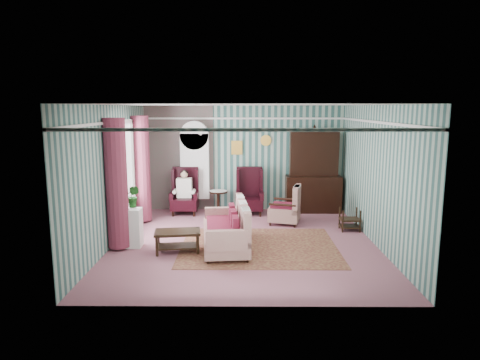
{
  "coord_description": "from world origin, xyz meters",
  "views": [
    {
      "loc": [
        -0.03,
        -8.8,
        2.85
      ],
      "look_at": [
        -0.09,
        0.6,
        1.25
      ],
      "focal_mm": 32.0,
      "sensor_mm": 36.0,
      "label": 1
    }
  ],
  "objects_px": {
    "bookcase": "(195,171)",
    "sofa": "(225,225)",
    "coffee_table": "(178,241)",
    "wingback_left": "(185,191)",
    "floral_armchair": "(285,203)",
    "dresser_hutch": "(314,169)",
    "round_side_table": "(218,202)",
    "wingback_right": "(250,191)",
    "plant_stand": "(128,228)",
    "seated_woman": "(185,192)",
    "nest_table": "(350,219)"
  },
  "relations": [
    {
      "from": "wingback_right",
      "to": "sofa",
      "type": "distance_m",
      "value": 2.92
    },
    {
      "from": "dresser_hutch",
      "to": "wingback_left",
      "type": "height_order",
      "value": "dresser_hutch"
    },
    {
      "from": "seated_woman",
      "to": "floral_armchair",
      "type": "height_order",
      "value": "seated_woman"
    },
    {
      "from": "dresser_hutch",
      "to": "sofa",
      "type": "relative_size",
      "value": 1.21
    },
    {
      "from": "plant_stand",
      "to": "floral_armchair",
      "type": "xyz_separation_m",
      "value": [
        3.4,
        1.8,
        0.13
      ]
    },
    {
      "from": "bookcase",
      "to": "floral_armchair",
      "type": "bearing_deg",
      "value": -29.69
    },
    {
      "from": "seated_woman",
      "to": "plant_stand",
      "type": "bearing_deg",
      "value": -106.22
    },
    {
      "from": "plant_stand",
      "to": "wingback_left",
      "type": "bearing_deg",
      "value": 73.78
    },
    {
      "from": "wingback_right",
      "to": "round_side_table",
      "type": "height_order",
      "value": "wingback_right"
    },
    {
      "from": "seated_woman",
      "to": "nest_table",
      "type": "bearing_deg",
      "value": -20.85
    },
    {
      "from": "bookcase",
      "to": "dresser_hutch",
      "type": "xyz_separation_m",
      "value": [
        3.25,
        -0.12,
        0.06
      ]
    },
    {
      "from": "round_side_table",
      "to": "coffee_table",
      "type": "xyz_separation_m",
      "value": [
        -0.63,
        -3.23,
        -0.08
      ]
    },
    {
      "from": "wingback_left",
      "to": "nest_table",
      "type": "xyz_separation_m",
      "value": [
        4.07,
        -1.55,
        -0.35
      ]
    },
    {
      "from": "bookcase",
      "to": "floral_armchair",
      "type": "height_order",
      "value": "bookcase"
    },
    {
      "from": "wingback_left",
      "to": "floral_armchair",
      "type": "xyz_separation_m",
      "value": [
        2.6,
        -0.95,
        -0.1
      ]
    },
    {
      "from": "round_side_table",
      "to": "nest_table",
      "type": "xyz_separation_m",
      "value": [
        3.17,
        -1.7,
        -0.03
      ]
    },
    {
      "from": "floral_armchair",
      "to": "wingback_left",
      "type": "bearing_deg",
      "value": 84.36
    },
    {
      "from": "wingback_right",
      "to": "round_side_table",
      "type": "relative_size",
      "value": 2.08
    },
    {
      "from": "wingback_right",
      "to": "plant_stand",
      "type": "xyz_separation_m",
      "value": [
        -2.55,
        -2.75,
        -0.22
      ]
    },
    {
      "from": "wingback_left",
      "to": "bookcase",
      "type": "bearing_deg",
      "value": 57.34
    },
    {
      "from": "bookcase",
      "to": "dresser_hutch",
      "type": "relative_size",
      "value": 0.95
    },
    {
      "from": "dresser_hutch",
      "to": "round_side_table",
      "type": "bearing_deg",
      "value": -177.36
    },
    {
      "from": "floral_armchair",
      "to": "coffee_table",
      "type": "bearing_deg",
      "value": 146.93
    },
    {
      "from": "nest_table",
      "to": "floral_armchair",
      "type": "relative_size",
      "value": 0.51
    },
    {
      "from": "dresser_hutch",
      "to": "floral_armchair",
      "type": "bearing_deg",
      "value": -126.41
    },
    {
      "from": "wingback_right",
      "to": "floral_armchair",
      "type": "xyz_separation_m",
      "value": [
        0.85,
        -0.95,
        -0.1
      ]
    },
    {
      "from": "coffee_table",
      "to": "wingback_left",
      "type": "bearing_deg",
      "value": 95.06
    },
    {
      "from": "round_side_table",
      "to": "floral_armchair",
      "type": "distance_m",
      "value": 2.04
    },
    {
      "from": "dresser_hutch",
      "to": "floral_armchair",
      "type": "relative_size",
      "value": 2.24
    },
    {
      "from": "dresser_hutch",
      "to": "floral_armchair",
      "type": "distance_m",
      "value": 1.65
    },
    {
      "from": "bookcase",
      "to": "floral_armchair",
      "type": "xyz_separation_m",
      "value": [
        2.35,
        -1.34,
        -0.59
      ]
    },
    {
      "from": "wingback_right",
      "to": "floral_armchair",
      "type": "bearing_deg",
      "value": -48.17
    },
    {
      "from": "wingback_right",
      "to": "sofa",
      "type": "xyz_separation_m",
      "value": [
        -0.54,
        -2.87,
        -0.13
      ]
    },
    {
      "from": "sofa",
      "to": "nest_table",
      "type": "bearing_deg",
      "value": -70.69
    },
    {
      "from": "plant_stand",
      "to": "wingback_right",
      "type": "bearing_deg",
      "value": 47.16
    },
    {
      "from": "bookcase",
      "to": "sofa",
      "type": "distance_m",
      "value": 3.46
    },
    {
      "from": "sofa",
      "to": "coffee_table",
      "type": "relative_size",
      "value": 2.17
    },
    {
      "from": "dresser_hutch",
      "to": "sofa",
      "type": "height_order",
      "value": "dresser_hutch"
    },
    {
      "from": "wingback_right",
      "to": "nest_table",
      "type": "distance_m",
      "value": 2.81
    },
    {
      "from": "coffee_table",
      "to": "floral_armchair",
      "type": "bearing_deg",
      "value": 42.5
    },
    {
      "from": "nest_table",
      "to": "wingback_right",
      "type": "bearing_deg",
      "value": 146.25
    },
    {
      "from": "plant_stand",
      "to": "dresser_hutch",
      "type": "bearing_deg",
      "value": 35.08
    },
    {
      "from": "nest_table",
      "to": "floral_armchair",
      "type": "distance_m",
      "value": 1.61
    },
    {
      "from": "bookcase",
      "to": "sofa",
      "type": "height_order",
      "value": "bookcase"
    },
    {
      "from": "round_side_table",
      "to": "floral_armchair",
      "type": "height_order",
      "value": "floral_armchair"
    },
    {
      "from": "dresser_hutch",
      "to": "round_side_table",
      "type": "xyz_separation_m",
      "value": [
        -2.6,
        -0.12,
        -0.88
      ]
    },
    {
      "from": "round_side_table",
      "to": "nest_table",
      "type": "height_order",
      "value": "round_side_table"
    },
    {
      "from": "bookcase",
      "to": "sofa",
      "type": "bearing_deg",
      "value": -73.6
    },
    {
      "from": "plant_stand",
      "to": "floral_armchair",
      "type": "height_order",
      "value": "floral_armchair"
    },
    {
      "from": "dresser_hutch",
      "to": "plant_stand",
      "type": "height_order",
      "value": "dresser_hutch"
    }
  ]
}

